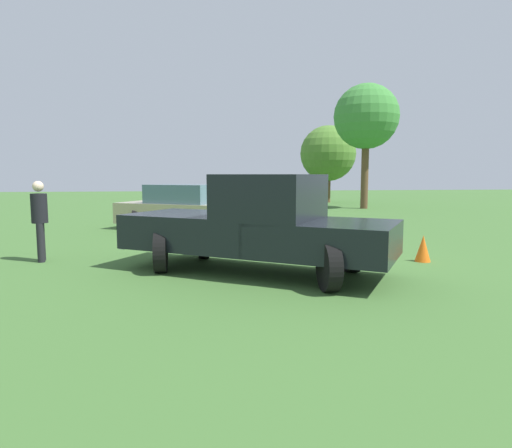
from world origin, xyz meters
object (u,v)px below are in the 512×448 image
object	(u,v)px
pickup_truck	(262,223)
person_bystander	(40,216)
sedan_far	(188,209)
tree_back_right	(328,154)
tree_back_left	(366,117)
traffic_cone	(423,248)

from	to	relation	value
pickup_truck	person_bystander	world-z (taller)	pickup_truck
sedan_far	tree_back_right	size ratio (longest dim) A/B	1.01
sedan_far	person_bystander	world-z (taller)	person_bystander
sedan_far	person_bystander	size ratio (longest dim) A/B	3.00
person_bystander	tree_back_left	xyz separation A→B (m)	(-12.91, 12.04, 3.83)
sedan_far	person_bystander	distance (m)	5.69
sedan_far	person_bystander	xyz separation A→B (m)	(4.87, -2.94, 0.25)
tree_back_left	traffic_cone	distance (m)	15.26
pickup_truck	traffic_cone	world-z (taller)	pickup_truck
pickup_truck	tree_back_right	world-z (taller)	tree_back_right
person_bystander	tree_back_left	world-z (taller)	tree_back_left
tree_back_left	traffic_cone	xyz separation A→B (m)	(13.97, -4.16, -4.50)
person_bystander	traffic_cone	xyz separation A→B (m)	(1.06, 7.87, -0.67)
pickup_truck	sedan_far	distance (m)	6.71
pickup_truck	tree_back_right	size ratio (longest dim) A/B	1.05
pickup_truck	person_bystander	size ratio (longest dim) A/B	3.09
pickup_truck	sedan_far	world-z (taller)	pickup_truck
pickup_truck	traffic_cone	distance (m)	3.58
tree_back_right	tree_back_left	bearing A→B (deg)	4.42
traffic_cone	person_bystander	bearing A→B (deg)	-97.70
person_bystander	tree_back_right	size ratio (longest dim) A/B	0.34
person_bystander	tree_back_right	bearing A→B (deg)	44.61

